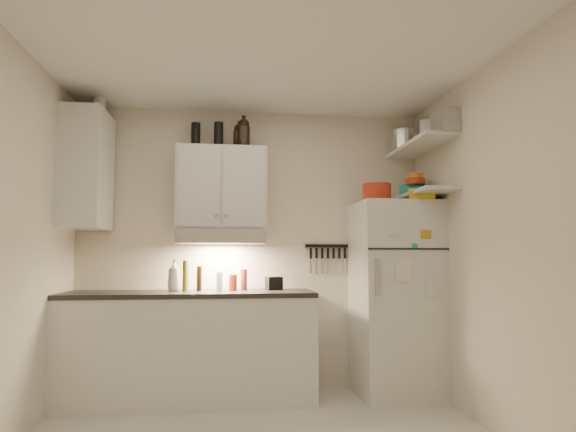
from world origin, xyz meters
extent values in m
cube|color=white|center=(0.00, 0.00, 2.61)|extent=(3.20, 3.00, 0.02)
cube|color=beige|center=(0.00, 1.51, 1.30)|extent=(3.20, 0.02, 2.60)
cube|color=beige|center=(1.61, 0.00, 1.30)|extent=(0.02, 3.00, 2.60)
cube|color=silver|center=(-0.55, 1.20, 0.44)|extent=(2.10, 0.60, 0.88)
cube|color=#272321|center=(-0.55, 1.20, 0.90)|extent=(2.10, 0.62, 0.04)
cube|color=silver|center=(-0.30, 1.33, 1.83)|extent=(0.80, 0.33, 0.75)
cube|color=silver|center=(-1.44, 1.20, 1.95)|extent=(0.33, 0.55, 1.00)
cube|color=silver|center=(-0.30, 1.27, 1.39)|extent=(0.76, 0.46, 0.12)
cube|color=silver|center=(1.25, 1.16, 0.85)|extent=(0.70, 0.68, 1.70)
cube|color=silver|center=(1.45, 1.02, 2.20)|extent=(0.30, 0.95, 0.03)
cube|color=silver|center=(1.45, 1.02, 1.76)|extent=(0.30, 0.95, 0.03)
cube|color=black|center=(0.70, 1.49, 1.32)|extent=(0.42, 0.02, 0.03)
cylinder|color=#A92A13|center=(1.04, 1.00, 1.77)|extent=(0.30, 0.30, 0.14)
cube|color=#B59316|center=(1.42, 0.92, 1.74)|extent=(0.30, 0.33, 0.09)
cylinder|color=silver|center=(1.22, 1.15, 1.74)|extent=(0.07, 0.07, 0.09)
cylinder|color=silver|center=(1.42, 1.30, 2.31)|extent=(0.36, 0.36, 0.19)
cube|color=#AAAAAD|center=(1.51, 0.91, 2.31)|extent=(0.23, 0.22, 0.18)
cube|color=#AAAAAD|center=(1.53, 0.62, 2.32)|extent=(0.21, 0.21, 0.20)
cylinder|color=teal|center=(1.45, 1.21, 1.82)|extent=(0.23, 0.23, 0.09)
cylinder|color=#B83511|center=(1.44, 1.12, 1.89)|extent=(0.18, 0.18, 0.05)
cylinder|color=#C48422|center=(1.44, 1.12, 1.94)|extent=(0.14, 0.14, 0.05)
cylinder|color=teal|center=(1.51, 1.08, 1.80)|extent=(0.30, 0.30, 0.06)
cylinder|color=black|center=(-0.33, 1.36, 2.32)|extent=(0.11, 0.11, 0.25)
cylinder|color=black|center=(-0.54, 1.40, 2.32)|extent=(0.10, 0.10, 0.24)
cylinder|color=silver|center=(-1.37, 1.26, 2.53)|extent=(0.13, 0.13, 0.15)
imported|color=silver|center=(-0.70, 1.26, 1.07)|extent=(0.15, 0.15, 0.30)
cylinder|color=maroon|center=(-0.09, 1.32, 1.01)|extent=(0.06, 0.06, 0.18)
cylinder|color=olive|center=(-0.60, 1.21, 1.05)|extent=(0.05, 0.05, 0.26)
cylinder|color=black|center=(-0.48, 1.25, 1.03)|extent=(0.05, 0.05, 0.21)
cylinder|color=silver|center=(-0.31, 1.20, 1.00)|extent=(0.07, 0.07, 0.16)
cylinder|color=#A92A13|center=(-0.19, 1.24, 0.99)|extent=(0.09, 0.09, 0.14)
cube|color=black|center=(0.17, 1.31, 0.98)|extent=(0.16, 0.13, 0.12)
camera|label=1|loc=(-0.25, -3.01, 1.20)|focal=30.00mm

